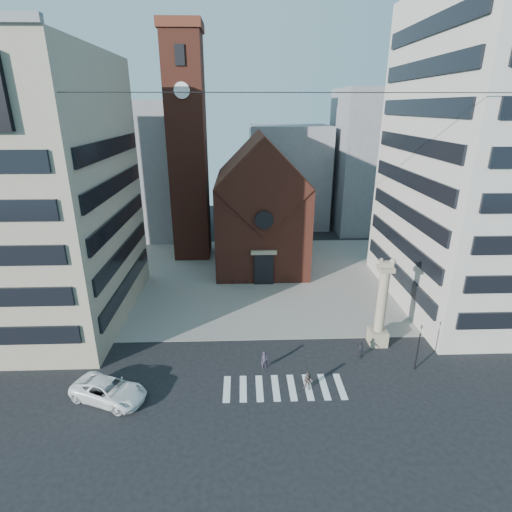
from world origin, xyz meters
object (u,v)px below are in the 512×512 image
Objects in this scene: white_car at (109,391)px; pedestrian_0 at (264,360)px; lion_column at (381,311)px; traffic_light at (418,346)px; scooter_0 at (219,279)px; pedestrian_2 at (360,349)px; pedestrian_1 at (308,381)px.

white_car is 3.66× the size of pedestrian_0.
lion_column is at bearing -51.38° from white_car.
traffic_light is 25.68m from scooter_0.
pedestrian_0 is at bearing -51.92° from white_car.
pedestrian_2 is at bearing -3.39° from pedestrian_0.
white_car is 15.36m from pedestrian_1.
pedestrian_1 is at bearing -65.75° from white_car.
white_car is (-24.93, -2.87, -1.47)m from traffic_light.
traffic_light reaches higher than scooter_0.
traffic_light is at bearing -129.86° from pedestrian_2.
lion_column is at bearing 116.46° from traffic_light.
pedestrian_2 is 21.41m from scooter_0.
pedestrian_1 is (3.28, -2.87, -0.02)m from pedestrian_0.
lion_column is 21.59m from scooter_0.
scooter_0 is (-13.42, 16.68, -0.34)m from pedestrian_2.
pedestrian_2 reaches higher than white_car.
pedestrian_0 is (-10.87, -3.38, -2.66)m from lion_column.
scooter_0 is (-4.79, 17.94, -0.28)m from pedestrian_0.
scooter_0 is at bearing 22.87° from pedestrian_2.
traffic_light is 4.85m from pedestrian_2.
pedestrian_1 is at bearing -52.93° from pedestrian_0.
scooter_0 is (-8.07, 20.82, -0.26)m from pedestrian_1.
traffic_light is 2.75× the size of pedestrian_1.
pedestrian_1 is (15.35, 0.62, -0.03)m from white_car.
pedestrian_1 is at bearing -69.43° from scooter_0.
traffic_light is at bearing -14.45° from pedestrian_0.
pedestrian_0 is 0.94× the size of pedestrian_2.
pedestrian_2 is (20.70, 4.75, 0.04)m from white_car.
scooter_0 is (-15.66, 14.56, -2.94)m from lion_column.
pedestrian_1 is at bearing -166.75° from traffic_light.
pedestrian_0 is 0.90× the size of scooter_0.
white_car is (-22.94, -6.87, -2.64)m from lion_column.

